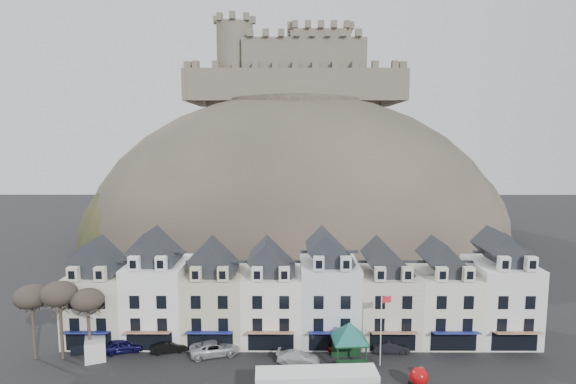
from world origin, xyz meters
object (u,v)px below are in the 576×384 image
object	(u,v)px
white_van	(96,345)
car_navy	(123,345)
bus_shelter	(349,332)
car_black	(169,346)
flagpole	(382,325)
car_silver	(215,348)
car_maroon	(344,347)
car_white	(298,357)
red_buoy	(419,379)
car_charcoal	(391,347)

from	to	relation	value
white_van	car_navy	world-z (taller)	white_van
bus_shelter	car_navy	world-z (taller)	bus_shelter
car_black	flagpole	bearing A→B (deg)	-110.77
flagpole	car_black	bearing A→B (deg)	172.92
white_van	car_navy	xyz separation A→B (m)	(2.82, 0.53, -0.32)
bus_shelter	car_silver	size ratio (longest dim) A/B	1.33
white_van	bus_shelter	bearing A→B (deg)	-26.12
car_silver	car_maroon	world-z (taller)	car_silver
white_van	car_maroon	size ratio (longest dim) A/B	1.43
car_black	car_maroon	world-z (taller)	car_black
flagpole	car_silver	world-z (taller)	flagpole
car_white	car_maroon	size ratio (longest dim) A/B	1.26
bus_shelter	red_buoy	distance (m)	8.18
red_buoy	car_white	distance (m)	12.46
car_maroon	red_buoy	bearing A→B (deg)	-133.72
bus_shelter	car_charcoal	bearing A→B (deg)	22.28
red_buoy	car_navy	distance (m)	31.90
car_silver	car_charcoal	world-z (taller)	car_silver
white_van	car_navy	distance (m)	2.88
white_van	car_white	size ratio (longest dim) A/B	1.13
red_buoy	car_maroon	world-z (taller)	red_buoy
white_van	car_charcoal	xyz separation A→B (m)	(32.82, 0.49, -0.42)
flagpole	white_van	world-z (taller)	flagpole
flagpole	car_maroon	size ratio (longest dim) A/B	2.14
flagpole	bus_shelter	bearing A→B (deg)	173.65
car_white	car_navy	bearing A→B (deg)	91.29
flagpole	car_silver	xyz separation A→B (m)	(-17.93, 2.28, -3.66)
red_buoy	car_black	world-z (taller)	red_buoy
car_silver	car_maroon	size ratio (longest dim) A/B	1.49
car_charcoal	flagpole	bearing A→B (deg)	149.70
car_navy	car_silver	size ratio (longest dim) A/B	0.84
red_buoy	car_black	size ratio (longest dim) A/B	0.55
red_buoy	flagpole	bearing A→B (deg)	120.00
car_maroon	car_charcoal	world-z (taller)	car_charcoal
car_navy	car_charcoal	size ratio (longest dim) A/B	1.12
bus_shelter	white_van	distance (m)	27.99
car_white	car_maroon	xyz separation A→B (m)	(5.19, 2.50, -0.05)
car_maroon	car_charcoal	size ratio (longest dim) A/B	0.89
car_black	white_van	bearing A→B (deg)	80.12
white_van	car_silver	distance (m)	13.22
white_van	car_maroon	world-z (taller)	white_van
car_white	car_silver	bearing A→B (deg)	86.84
flagpole	car_silver	distance (m)	18.44
car_navy	car_white	xyz separation A→B (m)	(19.60, -2.50, -0.11)
flagpole	car_black	world-z (taller)	flagpole
white_van	car_black	xyz separation A→B (m)	(8.02, 0.53, -0.43)
car_navy	car_maroon	bearing A→B (deg)	-106.77
flagpole	car_navy	distance (m)	28.71
car_maroon	car_charcoal	distance (m)	5.21
flagpole	car_charcoal	distance (m)	4.99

